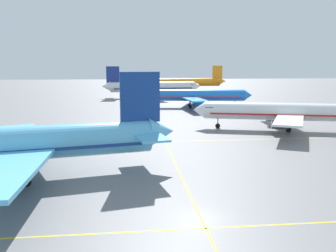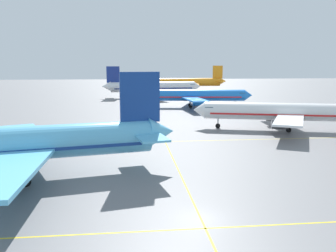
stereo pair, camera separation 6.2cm
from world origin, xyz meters
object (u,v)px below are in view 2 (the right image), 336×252
at_px(airliner_second_row, 281,112).
at_px(airliner_far_right_stand, 188,82).
at_px(airliner_third_row, 195,95).
at_px(airliner_front_gate, 11,145).
at_px(airliner_far_left_stand, 152,87).

height_order(airliner_second_row, airliner_far_right_stand, airliner_far_right_stand).
bearing_deg(airliner_far_right_stand, airliner_third_row, -97.53).
relative_size(airliner_second_row, airliner_far_right_stand, 0.86).
xyz_separation_m(airliner_front_gate, airliner_third_row, (34.89, 69.65, -0.52)).
relative_size(airliner_second_row, airliner_third_row, 0.99).
height_order(airliner_second_row, airliner_far_left_stand, airliner_far_left_stand).
distance_m(airliner_second_row, airliner_far_right_stand, 111.49).
distance_m(airliner_front_gate, airliner_third_row, 77.90).
bearing_deg(airliner_front_gate, airliner_far_right_stand, 72.48).
bearing_deg(airliner_far_left_stand, airliner_front_gate, -102.55).
relative_size(airliner_second_row, airliner_far_left_stand, 0.87).
xyz_separation_m(airliner_front_gate, airliner_second_row, (45.72, 28.49, -0.52)).
xyz_separation_m(airliner_far_left_stand, airliner_far_right_stand, (20.80, 34.88, 0.03)).
xyz_separation_m(airliner_second_row, airliner_far_right_stand, (-1.53, 111.48, 0.55)).
xyz_separation_m(airliner_front_gate, airliner_far_right_stand, (44.19, 139.96, 0.03)).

